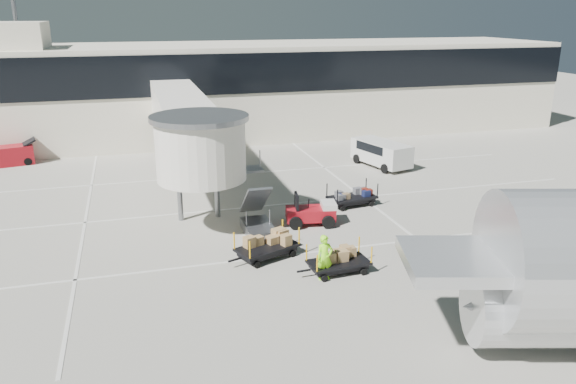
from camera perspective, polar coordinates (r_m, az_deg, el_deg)
The scene contains 11 objects.
ground at distance 24.63m, azimuth 2.82°, elevation -8.11°, with size 140.00×140.00×0.00m, color #B2AE9F.
lane_markings at distance 32.79m, azimuth -3.47°, elevation -1.32°, with size 40.00×30.00×0.02m.
terminal at distance 51.77m, azimuth -8.23°, elevation 10.32°, with size 64.00×12.11×15.20m.
jet_bridge at distance 33.99m, azimuth -10.17°, elevation 6.60°, with size 5.70×20.40×6.03m.
baggage_tug at distance 29.68m, azimuth 2.44°, elevation -2.15°, with size 2.79×2.06×1.71m.
suitcase_cart at distance 32.72m, azimuth 6.55°, elevation -0.59°, with size 3.48×1.78×1.33m.
box_cart_near at distance 24.39m, azimuth 4.76°, elevation -7.14°, with size 3.27×1.49×1.27m.
box_cart_far at distance 25.70m, azimuth -2.16°, elevation -5.64°, with size 3.52×2.34×1.37m.
ground_worker at distance 23.63m, azimuth 3.74°, elevation -6.65°, with size 0.72×0.47×1.97m, color #91FF1A.
minivan at distance 41.30m, azimuth 9.34°, elevation 4.09°, with size 3.12×5.13×1.82m.
belt_loader at distance 45.88m, azimuth -26.62°, elevation 3.30°, with size 4.03×2.20×1.84m.
Camera 1 is at (-7.17, -20.94, 10.80)m, focal length 35.00 mm.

